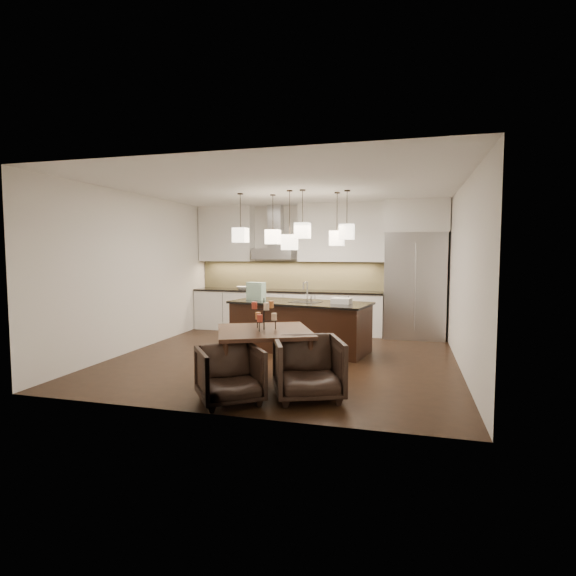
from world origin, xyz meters
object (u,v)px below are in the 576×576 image
(refrigerator, at_px, (415,286))
(dining_table, at_px, (264,356))
(island_body, at_px, (300,327))
(armchair_right, at_px, (308,368))
(armchair_left, at_px, (230,375))

(refrigerator, height_order, dining_table, refrigerator)
(island_body, relative_size, dining_table, 1.98)
(island_body, xyz_separation_m, dining_table, (0.00, -2.09, -0.06))
(dining_table, xyz_separation_m, armchair_right, (0.71, -0.48, 0.01))
(dining_table, distance_m, armchair_left, 0.87)
(refrigerator, xyz_separation_m, dining_table, (-1.98, -3.86, -0.71))
(dining_table, bearing_deg, refrigerator, 38.68)
(refrigerator, distance_m, armchair_left, 5.23)
(refrigerator, height_order, armchair_left, refrigerator)
(refrigerator, xyz_separation_m, armchair_right, (-1.27, -4.33, -0.70))
(armchair_left, xyz_separation_m, armchair_right, (0.85, 0.38, 0.04))
(island_body, height_order, armchair_right, island_body)
(island_body, xyz_separation_m, armchair_right, (0.71, -2.57, -0.05))
(refrigerator, distance_m, dining_table, 4.40)
(dining_table, height_order, armchair_left, dining_table)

